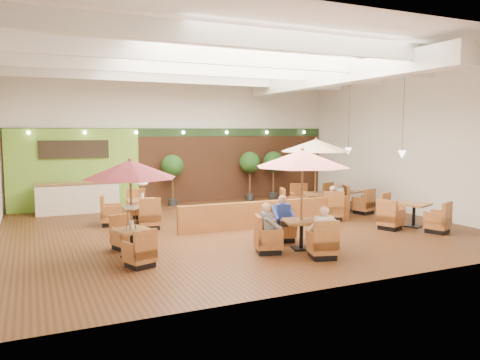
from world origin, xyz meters
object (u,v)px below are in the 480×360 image
topiary_0 (172,168)px  topiary_1 (250,164)px  table_2 (316,163)px  diner_4 (339,194)px  table_3 (134,210)px  diner_2 (268,223)px  diner_0 (323,227)px  diner_3 (332,199)px  service_counter (78,198)px  booth_divider (269,214)px  topiary_2 (274,164)px  diner_1 (283,214)px  table_5 (348,201)px  table_1 (300,177)px  table_4 (407,216)px  table_0 (130,182)px

topiary_0 → topiary_1: size_ratio=0.97×
table_2 → diner_4: 1.59m
table_3 → diner_2: (2.34, -5.22, 0.31)m
topiary_1 → diner_0: topiary_1 is taller
diner_2 → diner_3: bearing=138.5°
service_counter → topiary_0: bearing=3.0°
booth_divider → topiary_1: size_ratio=2.81×
topiary_2 → diner_2: bearing=-119.1°
service_counter → table_2: bearing=-27.4°
topiary_0 → service_counter: bearing=-177.0°
topiary_2 → diner_1: bearing=-116.5°
diner_2 → topiary_2: bearing=162.9°
table_5 → topiary_1: topiary_1 is taller
table_2 → service_counter: bearing=173.4°
table_5 → diner_0: size_ratio=3.21×
table_1 → topiary_2: size_ratio=1.26×
diner_2 → diner_4: diner_2 is taller
booth_divider → diner_2: 3.37m
topiary_0 → topiary_1: (3.57, -0.00, 0.04)m
diner_2 → diner_4: (5.15, 4.09, -0.04)m
table_1 → diner_0: table_1 is taller
topiary_1 → diner_2: 9.15m
topiary_0 → diner_2: size_ratio=2.51×
table_4 → diner_2: size_ratio=3.29×
diner_2 → diner_4: 6.58m
table_3 → diner_4: size_ratio=3.82×
diner_0 → topiary_0: bearing=102.6°
table_4 → topiary_0: 9.42m
topiary_1 → diner_0: 9.76m
topiary_1 → diner_3: (0.61, -5.38, -0.89)m
table_0 → diner_0: table_0 is taller
topiary_0 → diner_0: size_ratio=2.52×
diner_1 → diner_4: diner_1 is taller
topiary_0 → topiary_2: topiary_2 is taller
table_3 → table_5: table_3 is taller
table_2 → topiary_1: table_2 is taller
booth_divider → diner_3: size_ratio=8.08×
diner_0 → diner_1: diner_1 is taller
topiary_2 → diner_4: bearing=-83.8°
table_5 → table_3: bearing=159.3°
booth_divider → diner_3: diner_3 is taller
diner_1 → table_0: bearing=8.8°
table_5 → diner_1: (-4.95, -3.57, 0.41)m
booth_divider → topiary_0: topiary_0 is taller
booth_divider → topiary_2: 6.39m
topiary_2 → diner_3: topiary_2 is taller
diner_2 → table_1: bearing=102.0°
service_counter → diner_2: diner_2 is taller
service_counter → diner_2: bearing=-64.8°
topiary_1 → diner_4: size_ratio=2.96×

